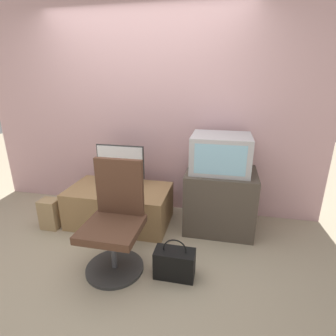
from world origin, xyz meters
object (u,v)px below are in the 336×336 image
at_px(crt_tv, 221,153).
at_px(office_chair, 115,225).
at_px(cardboard_box_lower, 50,214).
at_px(keyboard, 115,191).
at_px(mouse, 138,191).
at_px(main_monitor, 120,164).
at_px(handbag, 175,263).

bearing_deg(crt_tv, office_chair, -134.51).
distance_m(office_chair, cardboard_box_lower, 1.15).
distance_m(keyboard, mouse, 0.26).
xyz_separation_m(mouse, cardboard_box_lower, (-1.01, -0.24, -0.29)).
bearing_deg(cardboard_box_lower, office_chair, -23.97).
distance_m(crt_tv, cardboard_box_lower, 2.10).
bearing_deg(office_chair, keyboard, 112.56).
relative_size(main_monitor, handbag, 1.56).
bearing_deg(office_chair, cardboard_box_lower, 156.03).
height_order(mouse, cardboard_box_lower, mouse).
relative_size(main_monitor, cardboard_box_lower, 1.66).
xyz_separation_m(keyboard, crt_tv, (1.17, 0.24, 0.45)).
relative_size(office_chair, cardboard_box_lower, 2.83).
bearing_deg(mouse, main_monitor, 144.32).
bearing_deg(crt_tv, main_monitor, -179.05).
xyz_separation_m(main_monitor, cardboard_box_lower, (-0.74, -0.43, -0.53)).
bearing_deg(cardboard_box_lower, mouse, 13.09).
height_order(main_monitor, mouse, main_monitor).
bearing_deg(crt_tv, cardboard_box_lower, -166.77).
height_order(crt_tv, cardboard_box_lower, crt_tv).
height_order(keyboard, office_chair, office_chair).
height_order(keyboard, mouse, mouse).
xyz_separation_m(keyboard, cardboard_box_lower, (-0.75, -0.21, -0.28)).
bearing_deg(office_chair, handbag, -3.65).
distance_m(keyboard, crt_tv, 1.28).
bearing_deg(crt_tv, mouse, -166.62).
bearing_deg(keyboard, cardboard_box_lower, -164.67).
height_order(office_chair, cardboard_box_lower, office_chair).
bearing_deg(mouse, handbag, -51.67).
distance_m(keyboard, office_chair, 0.72).
xyz_separation_m(main_monitor, handbag, (0.85, -0.92, -0.57)).
bearing_deg(crt_tv, handbag, -109.31).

